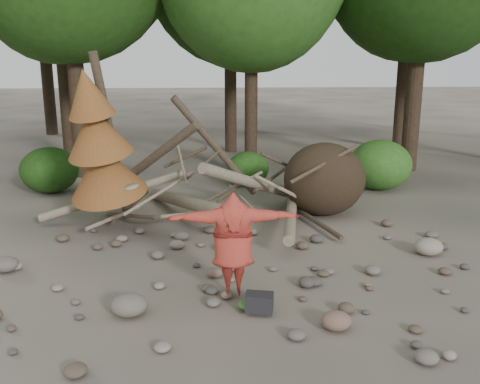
{
  "coord_description": "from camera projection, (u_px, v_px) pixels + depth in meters",
  "views": [
    {
      "loc": [
        -0.5,
        -9.52,
        4.27
      ],
      "look_at": [
        0.16,
        1.5,
        1.4
      ],
      "focal_mm": 40.0,
      "sensor_mm": 36.0,
      "label": 1
    }
  ],
  "objects": [
    {
      "name": "boulder_front_right",
      "position": [
        336.0,
        321.0,
        8.5
      ],
      "size": [
        0.49,
        0.45,
        0.3
      ],
      "primitive_type": "ellipsoid",
      "color": "#795B4C",
      "rests_on": "ground"
    },
    {
      "name": "backpack",
      "position": [
        259.0,
        306.0,
        8.99
      ],
      "size": [
        0.51,
        0.39,
        0.31
      ],
      "primitive_type": "cube",
      "rotation": [
        0.0,
        0.0,
        -0.19
      ],
      "color": "black",
      "rests_on": "ground"
    },
    {
      "name": "boulder_mid_right",
      "position": [
        428.0,
        247.0,
        11.64
      ],
      "size": [
        0.63,
        0.56,
        0.38
      ],
      "primitive_type": "ellipsoid",
      "color": "gray",
      "rests_on": "ground"
    },
    {
      "name": "cloth_green",
      "position": [
        249.0,
        307.0,
        9.12
      ],
      "size": [
        0.39,
        0.33,
        0.15
      ],
      "primitive_type": "ellipsoid",
      "color": "#3C6C2B",
      "rests_on": "ground"
    },
    {
      "name": "ground",
      "position": [
        236.0,
        282.0,
        10.3
      ],
      "size": [
        120.0,
        120.0,
        0.0
      ],
      "primitive_type": "plane",
      "color": "#514C44",
      "rests_on": "ground"
    },
    {
      "name": "bush_left",
      "position": [
        49.0,
        170.0,
        16.76
      ],
      "size": [
        1.8,
        1.8,
        1.44
      ],
      "primitive_type": "ellipsoid",
      "color": "#204913",
      "rests_on": "ground"
    },
    {
      "name": "deadfall_pile",
      "position": [
        303.0,
        181.0,
        14.27
      ],
      "size": [
        8.55,
        5.24,
        3.3
      ],
      "color": "#332619",
      "rests_on": "ground"
    },
    {
      "name": "boulder_front_left",
      "position": [
        129.0,
        305.0,
        8.94
      ],
      "size": [
        0.63,
        0.57,
        0.38
      ],
      "primitive_type": "ellipsoid",
      "color": "#6A6458",
      "rests_on": "ground"
    },
    {
      "name": "bush_right",
      "position": [
        380.0,
        165.0,
        17.15
      ],
      "size": [
        2.0,
        2.0,
        1.6
      ],
      "primitive_type": "ellipsoid",
      "color": "#356E22",
      "rests_on": "ground"
    },
    {
      "name": "boulder_mid_left",
      "position": [
        6.0,
        264.0,
        10.75
      ],
      "size": [
        0.52,
        0.47,
        0.31
      ],
      "primitive_type": "ellipsoid",
      "color": "#645C54",
      "rests_on": "ground"
    },
    {
      "name": "dead_conifer",
      "position": [
        100.0,
        146.0,
        12.85
      ],
      "size": [
        2.06,
        2.16,
        4.35
      ],
      "color": "#4C3F30",
      "rests_on": "ground"
    },
    {
      "name": "cloth_orange",
      "position": [
        260.0,
        300.0,
        9.41
      ],
      "size": [
        0.3,
        0.25,
        0.11
      ],
      "primitive_type": "ellipsoid",
      "color": "#A2541B",
      "rests_on": "ground"
    },
    {
      "name": "frisbee_thrower",
      "position": [
        233.0,
        244.0,
        9.4
      ],
      "size": [
        3.05,
        0.65,
        2.07
      ],
      "color": "#AC3226",
      "rests_on": "ground"
    },
    {
      "name": "bush_mid",
      "position": [
        248.0,
        169.0,
        17.74
      ],
      "size": [
        1.4,
        1.4,
        1.12
      ],
      "primitive_type": "ellipsoid",
      "color": "#2A5D1A",
      "rests_on": "ground"
    }
  ]
}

